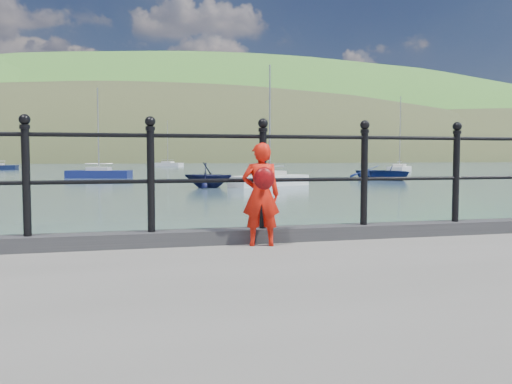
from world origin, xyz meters
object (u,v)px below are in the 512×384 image
object	(u,v)px
sailboat_port	(99,174)
sailboat_deep	(168,165)
launch_blue	(385,173)
sailboat_far	(399,169)
sailboat_near	(270,181)
child	(261,194)
railing	(208,167)
launch_navy	(208,175)

from	to	relation	value
sailboat_port	sailboat_deep	xyz separation A→B (m)	(11.29, 56.79, 0.00)
launch_blue	sailboat_far	world-z (taller)	sailboat_far
sailboat_near	sailboat_port	xyz separation A→B (m)	(-11.21, 16.33, -0.00)
child	sailboat_near	distance (m)	29.76
sailboat_far	sailboat_deep	bearing A→B (deg)	67.61
sailboat_near	sailboat_far	world-z (taller)	sailboat_far
sailboat_port	railing	bearing A→B (deg)	-68.91
railing	launch_blue	bearing A→B (deg)	59.57
sailboat_near	sailboat_port	bearing A→B (deg)	97.06
child	sailboat_port	size ratio (longest dim) A/B	0.13
launch_blue	launch_navy	world-z (taller)	launch_navy
sailboat_port	child	bearing A→B (deg)	-68.29
sailboat_near	railing	bearing A→B (deg)	-134.58
launch_blue	sailboat_port	world-z (taller)	sailboat_port
launch_blue	sailboat_far	bearing A→B (deg)	46.68
launch_navy	sailboat_port	world-z (taller)	sailboat_port
child	sailboat_deep	world-z (taller)	sailboat_deep
sailboat_near	launch_blue	bearing A→B (deg)	1.82
child	launch_blue	bearing A→B (deg)	-107.83
launch_blue	sailboat_near	xyz separation A→B (m)	(-11.74, -6.57, -0.27)
railing	sailboat_near	distance (m)	29.67
launch_navy	sailboat_far	world-z (taller)	sailboat_far
sailboat_far	launch_navy	bearing A→B (deg)	173.74
railing	sailboat_far	distance (m)	64.51
sailboat_port	sailboat_deep	size ratio (longest dim) A/B	0.90
railing	child	world-z (taller)	railing
sailboat_far	sailboat_port	bearing A→B (deg)	146.23
sailboat_near	child	bearing A→B (deg)	-133.50
sailboat_deep	sailboat_near	bearing A→B (deg)	-50.00
launch_blue	sailboat_near	size ratio (longest dim) A/B	0.74
child	launch_navy	xyz separation A→B (m)	(4.03, 27.72, -0.75)
sailboat_far	launch_blue	bearing A→B (deg)	-172.42
railing	sailboat_deep	distance (m)	101.83
railing	sailboat_near	bearing A→B (deg)	72.83
railing	child	bearing A→B (deg)	-26.94
launch_blue	sailboat_near	distance (m)	13.46
sailboat_far	railing	bearing A→B (deg)	-171.35
launch_blue	sailboat_port	size ratio (longest dim) A/B	0.72
child	launch_navy	size ratio (longest dim) A/B	0.36
railing	sailboat_deep	xyz separation A→B (m)	(8.82, 101.43, -1.48)
railing	child	size ratio (longest dim) A/B	16.86
child	sailboat_far	xyz separation A→B (m)	(32.77, 55.51, -1.20)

